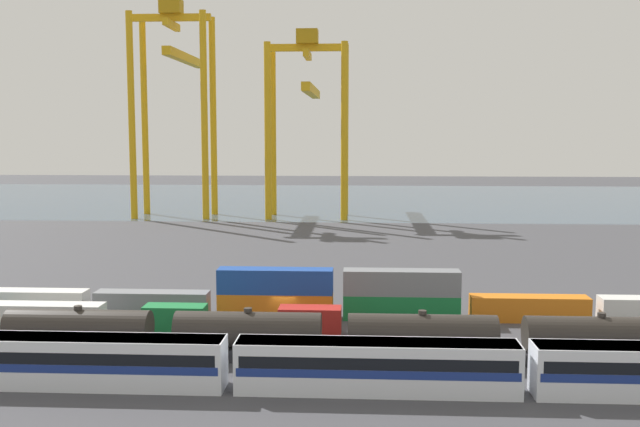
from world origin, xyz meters
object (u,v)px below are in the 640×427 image
object	(u,v)px
gantry_crane_west	(176,86)
gantry_crane_central	(309,105)
passenger_train	(377,364)
shipping_container_10	(529,308)
shipping_container_3	(310,320)
freight_tank_row	(335,336)
shipping_container_6	(276,305)

from	to	relation	value
gantry_crane_west	gantry_crane_central	distance (m)	31.05
passenger_train	shipping_container_10	distance (m)	27.17
shipping_container_3	gantry_crane_west	distance (m)	110.22
shipping_container_10	gantry_crane_west	world-z (taller)	gantry_crane_west
shipping_container_3	gantry_crane_west	xyz separation A→B (m)	(-38.01, 99.40, 28.69)
shipping_container_3	gantry_crane_central	xyz separation A→B (m)	(-7.27, 100.26, 24.41)
freight_tank_row	shipping_container_10	size ratio (longest dim) A/B	4.72
passenger_train	shipping_container_6	world-z (taller)	passenger_train
shipping_container_6	shipping_container_3	bearing A→B (deg)	-55.90
passenger_train	shipping_container_6	bearing A→B (deg)	115.05
shipping_container_6	shipping_container_10	xyz separation A→B (m)	(26.41, 0.00, 0.00)
shipping_container_6	shipping_container_10	size ratio (longest dim) A/B	1.00
shipping_container_6	gantry_crane_west	bearing A→B (deg)	109.97
gantry_crane_west	shipping_container_10	bearing A→B (deg)	-57.13
shipping_container_10	gantry_crane_central	xyz separation A→B (m)	(-29.61, 94.24, 24.41)
shipping_container_6	gantry_crane_central	distance (m)	97.41
shipping_container_10	gantry_crane_west	size ratio (longest dim) A/B	0.25
passenger_train	freight_tank_row	bearing A→B (deg)	114.82
shipping_container_3	shipping_container_6	bearing A→B (deg)	124.10
gantry_crane_west	gantry_crane_central	xyz separation A→B (m)	(30.74, 0.85, -4.29)
freight_tank_row	shipping_container_10	bearing A→B (deg)	36.11
shipping_container_10	gantry_crane_central	bearing A→B (deg)	107.44
shipping_container_3	gantry_crane_central	bearing A→B (deg)	94.15
shipping_container_10	gantry_crane_west	bearing A→B (deg)	122.87
shipping_container_3	gantry_crane_west	bearing A→B (deg)	110.92
passenger_train	shipping_container_3	distance (m)	16.92
shipping_container_6	gantry_crane_central	size ratio (longest dim) A/B	0.29
passenger_train	freight_tank_row	xyz separation A→B (m)	(-3.43, 7.42, -0.00)
shipping_container_6	gantry_crane_west	world-z (taller)	gantry_crane_west
shipping_container_3	shipping_container_10	xyz separation A→B (m)	(22.34, 6.01, 0.00)
freight_tank_row	gantry_crane_central	size ratio (longest dim) A/B	1.35
freight_tank_row	shipping_container_6	xyz separation A→B (m)	(-6.74, 14.35, -0.84)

